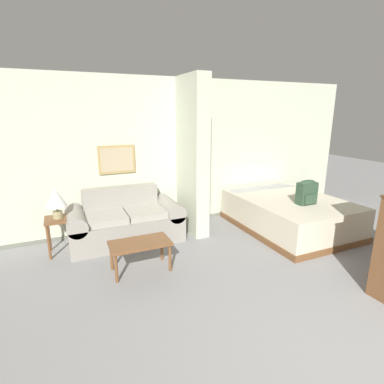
{
  "coord_description": "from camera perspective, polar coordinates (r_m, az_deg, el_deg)",
  "views": [
    {
      "loc": [
        -2.14,
        -0.81,
        2.03
      ],
      "look_at": [
        -0.66,
        2.51,
        1.05
      ],
      "focal_mm": 28.0,
      "sensor_mm": 36.0,
      "label": 1
    }
  ],
  "objects": [
    {
      "name": "side_table",
      "position": [
        4.77,
        -23.99,
        -5.83
      ],
      "size": [
        0.37,
        0.37,
        0.55
      ],
      "color": "brown",
      "rests_on": "ground_plane"
    },
    {
      "name": "couch",
      "position": [
        4.96,
        -12.56,
        -5.59
      ],
      "size": [
        1.77,
        0.84,
        0.83
      ],
      "color": "gray",
      "rests_on": "ground_plane"
    },
    {
      "name": "bed",
      "position": [
        5.6,
        17.84,
        -3.82
      ],
      "size": [
        1.59,
        2.11,
        0.56
      ],
      "color": "brown",
      "rests_on": "ground_plane"
    },
    {
      "name": "table_lamp",
      "position": [
        4.65,
        -24.51,
        -1.2
      ],
      "size": [
        0.29,
        0.29,
        0.44
      ],
      "color": "tan",
      "rests_on": "side_table"
    },
    {
      "name": "backpack",
      "position": [
        5.2,
        21.05,
        0.04
      ],
      "size": [
        0.32,
        0.19,
        0.4
      ],
      "color": "#2D4733",
      "rests_on": "bed"
    },
    {
      "name": "wall_partition_pillar",
      "position": [
        5.04,
        0.02,
        6.76
      ],
      "size": [
        0.24,
        0.88,
        2.6
      ],
      "color": "beige",
      "rests_on": "ground_plane"
    },
    {
      "name": "coffee_table",
      "position": [
        3.99,
        -9.87,
        -10.03
      ],
      "size": [
        0.77,
        0.42,
        0.4
      ],
      "color": "brown",
      "rests_on": "ground_plane"
    },
    {
      "name": "wall_back",
      "position": [
        5.54,
        -1.07,
        7.44
      ],
      "size": [
        7.06,
        0.16,
        2.6
      ],
      "color": "beige",
      "rests_on": "ground_plane"
    }
  ]
}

